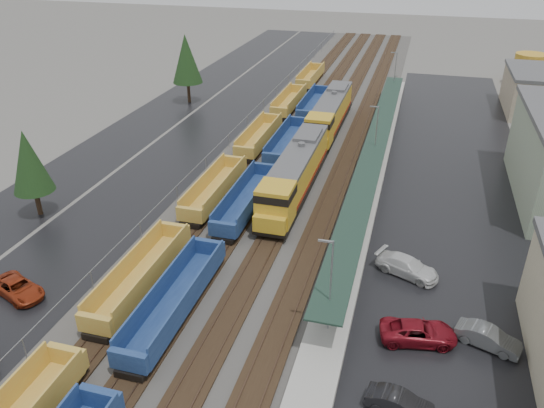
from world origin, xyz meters
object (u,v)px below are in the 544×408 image
at_px(parked_car_west_c, 18,288).
at_px(parked_car_east_e, 488,338).
at_px(well_string_blue, 217,242).
at_px(parked_car_east_c, 407,267).
at_px(locomotive_trail, 330,114).
at_px(parked_car_east_b, 418,332).
at_px(parked_car_east_a, 400,403).
at_px(storage_tank, 529,70).
at_px(well_string_yellow, 215,189).
at_px(locomotive_lead, 295,174).

xyz_separation_m(parked_car_west_c, parked_car_east_e, (35.40, 3.98, 0.04)).
bearing_deg(parked_car_west_c, well_string_blue, -31.64).
bearing_deg(parked_car_east_c, locomotive_trail, 44.08).
bearing_deg(well_string_blue, parked_car_east_b, -20.81).
relative_size(locomotive_trail, parked_car_west_c, 4.38).
relative_size(well_string_blue, parked_car_east_a, 24.33).
relative_size(storage_tank, parked_car_east_e, 1.28).
bearing_deg(locomotive_trail, well_string_yellow, -108.41).
bearing_deg(storage_tank, locomotive_lead, -118.77).
distance_m(locomotive_lead, parked_car_west_c, 28.62).
height_order(well_string_blue, parked_car_west_c, well_string_blue).
distance_m(well_string_yellow, parked_car_east_b, 27.39).
height_order(well_string_yellow, storage_tank, storage_tank).
bearing_deg(well_string_blue, parked_car_east_c, 4.47).
bearing_deg(parked_car_east_b, storage_tank, -23.36).
relative_size(parked_car_east_a, parked_car_east_c, 0.77).
bearing_deg(locomotive_trail, parked_car_east_a, -74.82).
distance_m(locomotive_lead, parked_car_east_a, 29.41).
bearing_deg(storage_tank, well_string_yellow, -123.31).
xyz_separation_m(storage_tank, parked_car_east_e, (-12.10, -74.54, -2.12)).
distance_m(locomotive_lead, parked_car_east_b, 24.09).
bearing_deg(well_string_blue, well_string_yellow, 111.91).
bearing_deg(storage_tank, parked_car_east_a, -102.15).
relative_size(well_string_yellow, storage_tank, 19.69).
relative_size(storage_tank, parked_car_east_a, 1.38).
bearing_deg(well_string_yellow, parked_car_east_c, -22.84).
bearing_deg(parked_car_west_c, locomotive_lead, -15.68).
xyz_separation_m(well_string_yellow, parked_car_east_a, (20.86, -23.35, -0.52)).
distance_m(locomotive_lead, well_string_blue, 13.65).
bearing_deg(parked_car_east_b, parked_car_east_c, -2.42).
xyz_separation_m(locomotive_trail, parked_car_east_a, (12.86, -47.38, -1.94)).
bearing_deg(well_string_blue, parked_car_east_e, -14.98).
bearing_deg(parked_car_east_a, parked_car_east_e, -27.62).
relative_size(locomotive_lead, locomotive_trail, 1.00).
bearing_deg(parked_car_east_c, locomotive_lead, 70.11).
bearing_deg(storage_tank, parked_car_east_e, -99.22).
height_order(locomotive_trail, parked_car_east_b, locomotive_trail).
bearing_deg(well_string_blue, storage_tank, 63.28).
distance_m(storage_tank, parked_car_west_c, 91.79).
distance_m(parked_car_east_b, parked_car_east_c, 8.11).
relative_size(parked_car_east_b, parked_car_east_e, 1.21).
bearing_deg(storage_tank, locomotive_trail, -131.43).
xyz_separation_m(well_string_blue, storage_tank, (34.51, 68.55, 1.65)).
relative_size(locomotive_lead, parked_car_east_a, 5.33).
distance_m(storage_tank, parked_car_east_b, 77.16).
xyz_separation_m(parked_car_east_a, parked_car_east_b, (0.86, 6.67, 0.07)).
xyz_separation_m(locomotive_lead, parked_car_east_b, (13.72, -19.71, -1.87)).
xyz_separation_m(well_string_blue, parked_car_east_e, (22.41, -6.00, -0.46)).
relative_size(well_string_blue, parked_car_east_c, 18.62).
relative_size(well_string_yellow, parked_car_east_e, 25.29).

